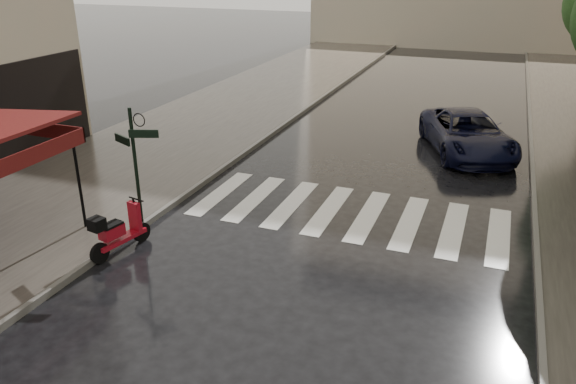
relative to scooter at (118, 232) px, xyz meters
The scene contains 8 objects.
ground 2.51m from the scooter, 60.37° to the right, with size 120.00×120.00×0.00m, color black.
sidewalk_near 10.40m from the scooter, 108.41° to the left, with size 6.00×60.00×0.12m, color #38332D.
curb_near 9.87m from the scooter, 91.35° to the left, with size 0.12×60.00×0.16m, color #595651.
curb_far 13.14m from the scooter, 48.68° to the left, with size 0.12×60.00×0.16m, color #595651.
crosswalk 5.72m from the scooter, 42.64° to the left, with size 7.85×3.20×0.01m.
signpost 1.58m from the scooter, 88.40° to the left, with size 1.17×0.29×3.10m.
scooter is the anchor object (origin of this frame).
parked_car 11.91m from the scooter, 56.40° to the left, with size 2.27×4.93×1.37m, color black.
Camera 1 is at (6.23, -6.81, 6.10)m, focal length 35.00 mm.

